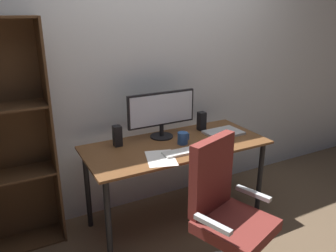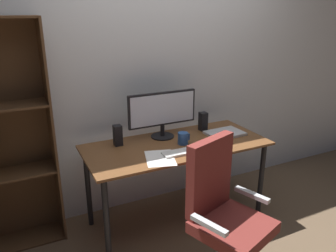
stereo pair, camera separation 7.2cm
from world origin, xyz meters
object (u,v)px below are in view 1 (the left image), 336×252
object	(u,v)px
speaker_left	(117,136)
speaker_right	(202,121)
desk	(176,154)
mouse	(203,145)
keyboard	(181,152)
bookshelf	(4,144)
laptop	(224,133)
monitor	(162,111)
office_chair	(226,220)
coffee_mug	(183,138)

from	to	relation	value
speaker_left	speaker_right	distance (m)	0.81
desk	mouse	bearing A→B (deg)	-45.49
keyboard	bookshelf	distance (m)	1.31
laptop	speaker_left	xyz separation A→B (m)	(-0.93, 0.18, 0.07)
monitor	office_chair	bearing A→B (deg)	-89.24
office_chair	keyboard	bearing A→B (deg)	74.72
monitor	laptop	xyz separation A→B (m)	(0.52, -0.19, -0.22)
keyboard	mouse	bearing A→B (deg)	7.15
keyboard	laptop	world-z (taller)	laptop
desk	keyboard	world-z (taller)	keyboard
speaker_right	keyboard	bearing A→B (deg)	-139.09
monitor	coffee_mug	xyz separation A→B (m)	(0.08, -0.22, -0.18)
coffee_mug	laptop	xyz separation A→B (m)	(0.44, 0.03, -0.04)
speaker_left	monitor	bearing A→B (deg)	1.12
monitor	speaker_left	bearing A→B (deg)	-178.88
keyboard	speaker_right	world-z (taller)	speaker_right
speaker_left	office_chair	bearing A→B (deg)	-65.53
keyboard	speaker_left	world-z (taller)	speaker_left
keyboard	mouse	size ratio (longest dim) A/B	3.02
office_chair	bookshelf	distance (m)	1.68
speaker_left	office_chair	size ratio (longest dim) A/B	0.17
desk	monitor	world-z (taller)	monitor
office_chair	laptop	bearing A→B (deg)	36.09
desk	laptop	bearing A→B (deg)	0.99
bookshelf	coffee_mug	bearing A→B (deg)	-15.38
speaker_right	desk	bearing A→B (deg)	-153.12
desk	speaker_right	distance (m)	0.45
desk	coffee_mug	bearing A→B (deg)	-26.26
monitor	coffee_mug	size ratio (longest dim) A/B	6.01
coffee_mug	laptop	world-z (taller)	coffee_mug
desk	office_chair	distance (m)	0.76
office_chair	mouse	bearing A→B (deg)	53.01
desk	office_chair	bearing A→B (deg)	-91.79
laptop	keyboard	bearing A→B (deg)	-162.32
laptop	speaker_right	xyz separation A→B (m)	(-0.12, 0.18, 0.07)
speaker_left	keyboard	bearing A→B (deg)	-44.48
speaker_left	speaker_right	size ratio (longest dim) A/B	1.00
coffee_mug	speaker_right	bearing A→B (deg)	33.28
speaker_left	speaker_right	bearing A→B (deg)	0.00
office_chair	speaker_left	bearing A→B (deg)	95.24
mouse	speaker_right	size ratio (longest dim) A/B	0.56
monitor	desk	bearing A→B (deg)	-79.82
laptop	bookshelf	distance (m)	1.78
keyboard	desk	bearing A→B (deg)	72.96
monitor	office_chair	xyz separation A→B (m)	(0.01, -0.93, -0.51)
monitor	laptop	distance (m)	0.60
bookshelf	mouse	bearing A→B (deg)	-19.35
coffee_mug	bookshelf	bearing A→B (deg)	164.62
keyboard	speaker_right	bearing A→B (deg)	41.92
mouse	speaker_left	size ratio (longest dim) A/B	0.56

